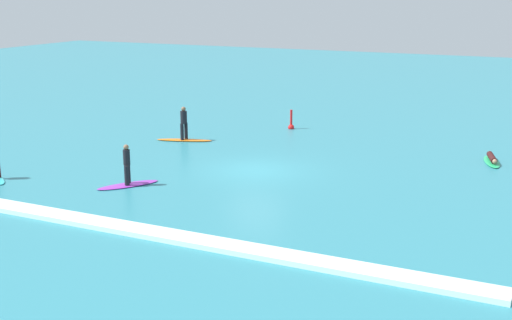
# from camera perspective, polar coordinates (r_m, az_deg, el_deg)

# --- Properties ---
(ground_plane) EXTENTS (120.00, 120.00, 0.00)m
(ground_plane) POSITION_cam_1_polar(r_m,az_deg,el_deg) (30.44, 0.00, -0.91)
(ground_plane) COLOR teal
(ground_plane) RESTS_ON ground
(surfer_on_orange_board) EXTENTS (3.06, 1.52, 1.89)m
(surfer_on_orange_board) POSITION_cam_1_polar(r_m,az_deg,el_deg) (36.52, -6.18, 2.51)
(surfer_on_orange_board) COLOR orange
(surfer_on_orange_board) RESTS_ON ground_plane
(surfer_on_purple_board) EXTENTS (2.10, 2.64, 1.79)m
(surfer_on_purple_board) POSITION_cam_1_polar(r_m,az_deg,el_deg) (28.51, -10.95, -1.29)
(surfer_on_purple_board) COLOR purple
(surfer_on_purple_board) RESTS_ON ground_plane
(surfer_on_green_board) EXTENTS (1.26, 2.53, 0.38)m
(surfer_on_green_board) POSITION_cam_1_polar(r_m,az_deg,el_deg) (33.76, 19.55, 0.02)
(surfer_on_green_board) COLOR #23B266
(surfer_on_green_board) RESTS_ON ground_plane
(marker_buoy) EXTENTS (0.36, 0.36, 1.24)m
(marker_buoy) POSITION_cam_1_polar(r_m,az_deg,el_deg) (39.58, 3.03, 3.03)
(marker_buoy) COLOR red
(marker_buoy) RESTS_ON ground_plane
(wave_crest) EXTENTS (23.53, 0.90, 0.18)m
(wave_crest) POSITION_cam_1_polar(r_m,az_deg,el_deg) (23.00, -9.61, -6.03)
(wave_crest) COLOR white
(wave_crest) RESTS_ON ground_plane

